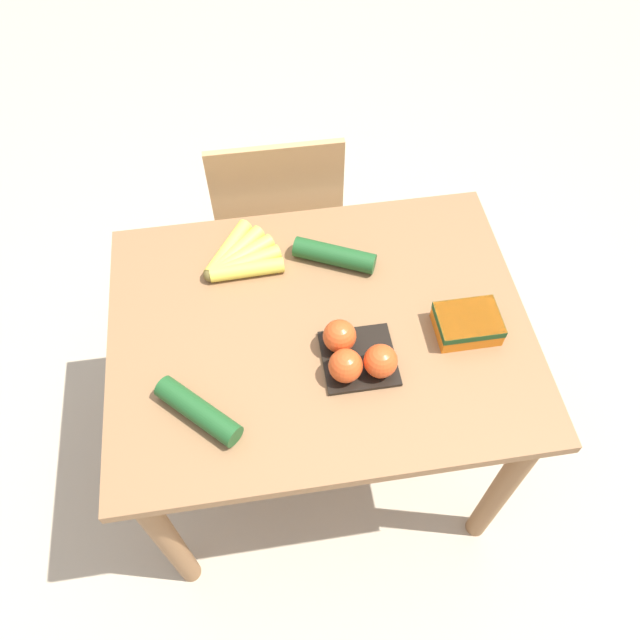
{
  "coord_description": "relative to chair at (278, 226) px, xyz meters",
  "views": [
    {
      "loc": [
        -0.13,
        -0.84,
        2.03
      ],
      "look_at": [
        0.0,
        0.0,
        0.8
      ],
      "focal_mm": 35.0,
      "sensor_mm": 36.0,
      "label": 1
    }
  ],
  "objects": [
    {
      "name": "banana_bunch",
      "position": [
        -0.13,
        -0.39,
        0.31
      ],
      "size": [
        0.21,
        0.19,
        0.04
      ],
      "color": "brown",
      "rests_on": "dining_table"
    },
    {
      "name": "ground_plane",
      "position": [
        0.05,
        -0.62,
        -0.47
      ],
      "size": [
        12.0,
        12.0,
        0.0
      ],
      "primitive_type": "plane",
      "color": "#B7A88E"
    },
    {
      "name": "carrot_bag",
      "position": [
        0.4,
        -0.68,
        0.32
      ],
      "size": [
        0.15,
        0.11,
        0.06
      ],
      "color": "orange",
      "rests_on": "dining_table"
    },
    {
      "name": "cucumber_near",
      "position": [
        -0.25,
        -0.81,
        0.32
      ],
      "size": [
        0.19,
        0.19,
        0.05
      ],
      "color": "#1E5123",
      "rests_on": "dining_table"
    },
    {
      "name": "cucumber_far",
      "position": [
        0.12,
        -0.42,
        0.32
      ],
      "size": [
        0.22,
        0.14,
        0.05
      ],
      "color": "#1E5123",
      "rests_on": "dining_table"
    },
    {
      "name": "tomato_pack",
      "position": [
        0.11,
        -0.74,
        0.33
      ],
      "size": [
        0.17,
        0.17,
        0.09
      ],
      "color": "black",
      "rests_on": "dining_table"
    },
    {
      "name": "dining_table",
      "position": [
        0.05,
        -0.62,
        0.16
      ],
      "size": [
        1.03,
        0.79,
        0.77
      ],
      "color": "olive",
      "rests_on": "ground_plane"
    },
    {
      "name": "chair",
      "position": [
        0.0,
        0.0,
        0.0
      ],
      "size": [
        0.42,
        0.4,
        0.91
      ],
      "rotation": [
        0.0,
        0.0,
        3.14
      ],
      "color": "tan",
      "rests_on": "ground_plane"
    }
  ]
}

